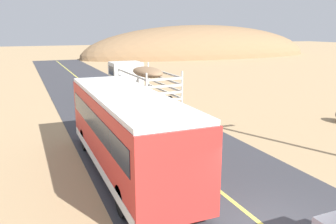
{
  "coord_description": "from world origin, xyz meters",
  "views": [
    {
      "loc": [
        -6.11,
        -7.02,
        5.62
      ],
      "look_at": [
        0.0,
        7.3,
        1.87
      ],
      "focal_mm": 37.01,
      "sensor_mm": 36.0,
      "label": 1
    }
  ],
  "objects": [
    {
      "name": "livestock_truck",
      "position": [
        2.04,
        18.99,
        1.79
      ],
      "size": [
        2.53,
        9.7,
        3.02
      ],
      "color": "silver",
      "rests_on": "road_surface"
    },
    {
      "name": "distant_hill",
      "position": [
        29.63,
        58.15,
        0.0
      ],
      "size": [
        51.34,
        18.3,
        12.87
      ],
      "primitive_type": "ellipsoid",
      "color": "olive",
      "rests_on": "ground"
    },
    {
      "name": "bus",
      "position": [
        -2.48,
        5.64,
        1.75
      ],
      "size": [
        2.54,
        10.0,
        3.21
      ],
      "color": "red",
      "rests_on": "road_surface"
    }
  ]
}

